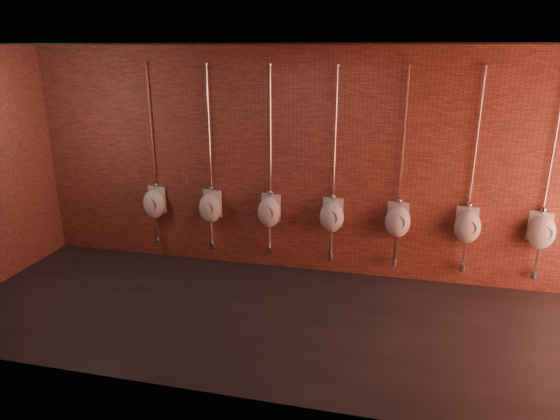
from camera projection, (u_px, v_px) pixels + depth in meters
The scene contains 9 objects.
ground at pixel (295, 320), 6.08m from camera, with size 8.50×8.50×0.00m, color black.
room_shell at pixel (296, 158), 5.45m from camera, with size 8.54×3.04×3.22m.
urinal_0 at pixel (154, 202), 7.61m from camera, with size 0.40×0.36×2.71m.
urinal_1 at pixel (210, 207), 7.41m from camera, with size 0.40×0.36×2.71m.
urinal_2 at pixel (270, 211), 7.22m from camera, with size 0.40×0.36×2.71m.
urinal_3 at pixel (332, 215), 7.02m from camera, with size 0.40×0.36×2.71m.
urinal_4 at pixel (398, 220), 6.83m from camera, with size 0.40×0.36×2.71m.
urinal_5 at pixel (467, 225), 6.63m from camera, with size 0.40×0.36×2.71m.
urinal_6 at pixel (541, 231), 6.44m from camera, with size 0.40×0.36×2.71m.
Camera 1 is at (1.04, -5.26, 3.17)m, focal length 32.00 mm.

